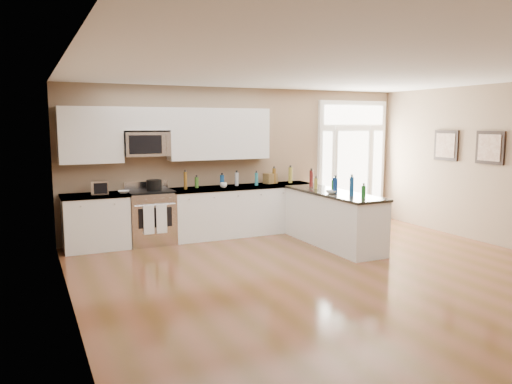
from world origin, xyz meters
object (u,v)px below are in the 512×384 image
(kitchen_range, at_px, (151,217))
(stockpot, at_px, (154,185))
(toaster_oven, at_px, (100,188))
(peninsula_cabinet, at_px, (333,220))

(kitchen_range, xyz_separation_m, stockpot, (0.06, -0.04, 0.57))
(stockpot, relative_size, toaster_oven, 0.97)
(stockpot, height_order, toaster_oven, toaster_oven)
(kitchen_range, distance_m, stockpot, 0.58)
(toaster_oven, bearing_deg, peninsula_cabinet, -13.88)
(toaster_oven, bearing_deg, stockpot, 8.78)
(kitchen_range, bearing_deg, toaster_oven, -174.89)
(toaster_oven, bearing_deg, kitchen_range, 11.45)
(stockpot, bearing_deg, toaster_oven, -177.57)
(peninsula_cabinet, xyz_separation_m, stockpot, (-2.80, 1.41, 0.62))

